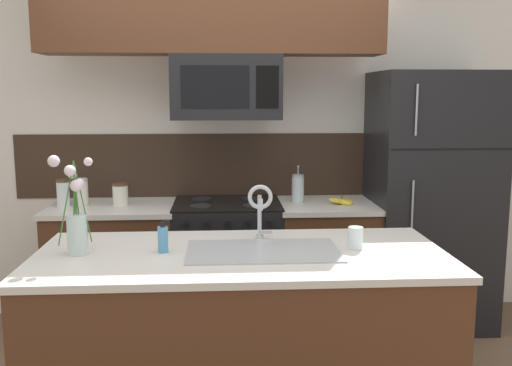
{
  "coord_description": "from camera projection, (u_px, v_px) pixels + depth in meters",
  "views": [
    {
      "loc": [
        -0.04,
        -3.1,
        1.69
      ],
      "look_at": [
        0.17,
        0.27,
        1.16
      ],
      "focal_mm": 40.0,
      "sensor_mm": 36.0,
      "label": 1
    }
  ],
  "objects": [
    {
      "name": "rear_partition",
      "position": [
        265.0,
        145.0,
        4.4
      ],
      "size": [
        5.2,
        0.1,
        2.6
      ],
      "primitive_type": "cube",
      "color": "silver",
      "rests_on": "ground"
    },
    {
      "name": "stove_range",
      "position": [
        228.0,
        265.0,
        4.13
      ],
      "size": [
        0.76,
        0.64,
        0.93
      ],
      "color": "black",
      "rests_on": "ground"
    },
    {
      "name": "storage_jar_short",
      "position": [
        120.0,
        194.0,
        4.01
      ],
      "size": [
        0.11,
        0.11,
        0.16
      ],
      "color": "silver",
      "rests_on": "back_counter_left"
    },
    {
      "name": "kitchen_sink",
      "position": [
        263.0,
        265.0,
        2.85
      ],
      "size": [
        0.76,
        0.44,
        0.16
      ],
      "color": "#ADAFB5",
      "rests_on": "island_counter"
    },
    {
      "name": "upper_cabinet_band",
      "position": [
        212.0,
        9.0,
        3.8
      ],
      "size": [
        2.29,
        0.34,
        0.6
      ],
      "primitive_type": "cube",
      "color": "#4C2B19"
    },
    {
      "name": "back_counter_left",
      "position": [
        115.0,
        267.0,
        4.09
      ],
      "size": [
        0.89,
        0.65,
        0.91
      ],
      "color": "#4C2B19",
      "rests_on": "ground"
    },
    {
      "name": "french_press",
      "position": [
        298.0,
        188.0,
        4.14
      ],
      "size": [
        0.09,
        0.09,
        0.27
      ],
      "color": "silver",
      "rests_on": "back_counter_right"
    },
    {
      "name": "sink_faucet",
      "position": [
        260.0,
        204.0,
        3.03
      ],
      "size": [
        0.14,
        0.14,
        0.31
      ],
      "color": "#B7BABF",
      "rests_on": "island_counter"
    },
    {
      "name": "banana_bunch",
      "position": [
        342.0,
        201.0,
        4.05
      ],
      "size": [
        0.19,
        0.12,
        0.07
      ],
      "color": "yellow",
      "rests_on": "back_counter_right"
    },
    {
      "name": "island_counter",
      "position": [
        241.0,
        338.0,
        2.91
      ],
      "size": [
        2.04,
        0.92,
        0.91
      ],
      "color": "#4C2B19",
      "rests_on": "ground"
    },
    {
      "name": "storage_jar_medium",
      "position": [
        81.0,
        192.0,
        4.0
      ],
      "size": [
        0.09,
        0.09,
        0.19
      ],
      "color": "silver",
      "rests_on": "back_counter_left"
    },
    {
      "name": "back_counter_right",
      "position": [
        326.0,
        264.0,
        4.18
      ],
      "size": [
        0.71,
        0.65,
        0.91
      ],
      "color": "#4C2B19",
      "rests_on": "ground"
    },
    {
      "name": "splash_band",
      "position": [
        226.0,
        165.0,
        4.35
      ],
      "size": [
        3.15,
        0.01,
        0.48
      ],
      "primitive_type": "cube",
      "color": "#332319",
      "rests_on": "rear_partition"
    },
    {
      "name": "storage_jar_tall",
      "position": [
        63.0,
        193.0,
        3.95
      ],
      "size": [
        0.09,
        0.09,
        0.19
      ],
      "color": "silver",
      "rests_on": "back_counter_left"
    },
    {
      "name": "microwave",
      "position": [
        226.0,
        87.0,
        3.92
      ],
      "size": [
        0.74,
        0.4,
        0.43
      ],
      "color": "black"
    },
    {
      "name": "flower_vase",
      "position": [
        76.0,
        222.0,
        2.77
      ],
      "size": [
        0.18,
        0.17,
        0.5
      ],
      "color": "silver",
      "rests_on": "island_counter"
    },
    {
      "name": "dish_soap_bottle",
      "position": [
        163.0,
        239.0,
        2.82
      ],
      "size": [
        0.06,
        0.05,
        0.16
      ],
      "color": "#4C93C6",
      "rests_on": "island_counter"
    },
    {
      "name": "refrigerator",
      "position": [
        429.0,
        200.0,
        4.17
      ],
      "size": [
        0.85,
        0.74,
        1.84
      ],
      "color": "black",
      "rests_on": "ground"
    },
    {
      "name": "drinking_glass",
      "position": [
        355.0,
        238.0,
        2.89
      ],
      "size": [
        0.08,
        0.08,
        0.11
      ],
      "color": "silver",
      "rests_on": "island_counter"
    }
  ]
}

